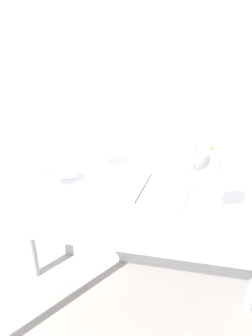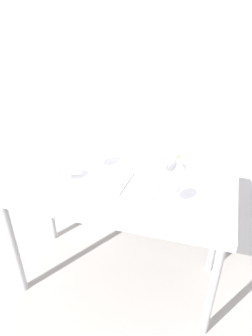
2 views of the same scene
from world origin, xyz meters
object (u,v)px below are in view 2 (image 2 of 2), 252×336
(wine_glass_near_left, at_px, (57,168))
(wine_glass_near_right, at_px, (172,187))
(wine_glass_far_left, at_px, (95,154))
(open_notebook, at_px, (128,184))
(wine_glass_far_right, at_px, (158,158))
(tasting_sheet_upper, at_px, (67,164))
(decanter_funnel, at_px, (177,163))

(wine_glass_near_left, distance_m, wine_glass_near_right, 0.67)
(wine_glass_far_left, distance_m, wine_glass_near_left, 0.26)
(wine_glass_near_left, xyz_separation_m, wine_glass_near_right, (0.67, -0.01, 0.00))
(open_notebook, bearing_deg, wine_glass_far_right, 47.09)
(wine_glass_far_right, xyz_separation_m, tasting_sheet_upper, (-0.58, -0.02, -0.14))
(open_notebook, xyz_separation_m, decanter_funnel, (0.26, 0.22, 0.05))
(tasting_sheet_upper, bearing_deg, wine_glass_near_left, -106.74)
(wine_glass_near_right, height_order, decanter_funnel, wine_glass_near_right)
(open_notebook, relative_size, tasting_sheet_upper, 1.51)
(wine_glass_far_left, distance_m, tasting_sheet_upper, 0.22)
(decanter_funnel, bearing_deg, wine_glass_far_left, -166.85)
(wine_glass_near_left, xyz_separation_m, open_notebook, (0.39, 0.10, -0.12))
(open_notebook, relative_size, decanter_funnel, 2.57)
(wine_glass_near_right, height_order, tasting_sheet_upper, wine_glass_near_right)
(wine_glass_far_left, bearing_deg, decanter_funnel, 13.15)
(wine_glass_far_right, xyz_separation_m, wine_glass_near_right, (0.12, -0.23, -0.02))
(wine_glass_far_left, xyz_separation_m, decanter_funnel, (0.50, 0.12, -0.06))
(wine_glass_far_right, relative_size, decanter_funnel, 1.24)
(wine_glass_far_right, relative_size, open_notebook, 0.48)
(wine_glass_far_left, distance_m, decanter_funnel, 0.51)
(open_notebook, bearing_deg, wine_glass_far_left, 163.91)
(wine_glass_far_left, height_order, decanter_funnel, wine_glass_far_left)
(tasting_sheet_upper, bearing_deg, wine_glass_far_left, -25.57)
(wine_glass_far_left, relative_size, wine_glass_near_right, 0.96)
(wine_glass_near_left, bearing_deg, wine_glass_far_left, 52.58)
(wine_glass_far_left, distance_m, open_notebook, 0.28)
(wine_glass_near_right, bearing_deg, tasting_sheet_upper, 163.55)
(decanter_funnel, bearing_deg, wine_glass_near_left, -153.79)
(decanter_funnel, bearing_deg, open_notebook, -139.28)
(wine_glass_far_right, relative_size, wine_glass_near_right, 1.15)
(wine_glass_near_right, distance_m, decanter_funnel, 0.34)
(wine_glass_far_right, distance_m, wine_glass_near_left, 0.59)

